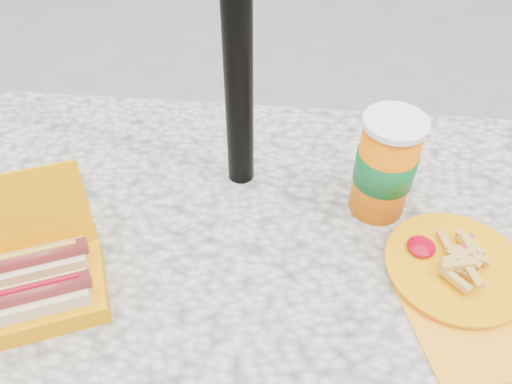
# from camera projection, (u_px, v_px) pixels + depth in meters

# --- Properties ---
(picnic_table) EXTENTS (1.20, 0.80, 0.75)m
(picnic_table) POSITION_uv_depth(u_px,v_px,m) (233.00, 273.00, 0.95)
(picnic_table) COLOR beige
(picnic_table) RESTS_ON ground
(umbrella_pole) EXTENTS (0.05, 0.05, 2.20)m
(umbrella_pole) POSITION_uv_depth(u_px,v_px,m) (236.00, 3.00, 0.74)
(umbrella_pole) COLOR black
(umbrella_pole) RESTS_ON ground
(hotdog_box) EXTENTS (0.27, 0.26, 0.17)m
(hotdog_box) POSITION_uv_depth(u_px,v_px,m) (29.00, 284.00, 0.76)
(hotdog_box) COLOR orange
(hotdog_box) RESTS_ON picnic_table
(fries_plate) EXTENTS (0.24, 0.33, 0.05)m
(fries_plate) POSITION_uv_depth(u_px,v_px,m) (456.00, 270.00, 0.81)
(fries_plate) COLOR orange
(fries_plate) RESTS_ON picnic_table
(soda_cup) EXTENTS (0.11, 0.11, 0.20)m
(soda_cup) POSITION_uv_depth(u_px,v_px,m) (385.00, 166.00, 0.86)
(soda_cup) COLOR #FF6D00
(soda_cup) RESTS_ON picnic_table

